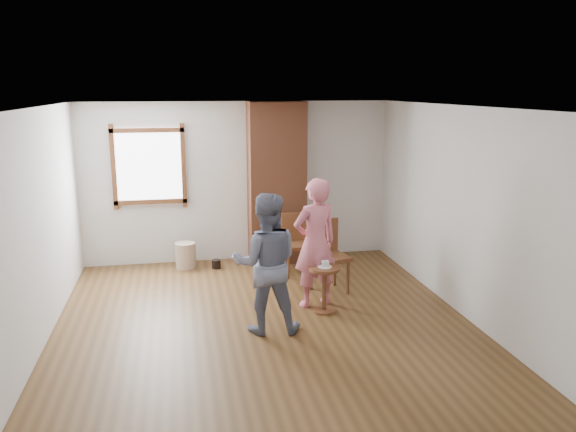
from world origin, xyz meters
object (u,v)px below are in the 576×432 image
at_px(stoneware_crock, 186,255).
at_px(dining_chair_left, 297,240).
at_px(side_table, 324,282).
at_px(person_pink, 315,243).
at_px(dining_chair_right, 327,252).
at_px(man, 266,263).

xyz_separation_m(stoneware_crock, dining_chair_left, (1.68, -0.59, 0.32)).
bearing_deg(dining_chair_left, stoneware_crock, 161.70).
distance_m(side_table, person_pink, 0.51).
bearing_deg(dining_chair_right, person_pink, -133.38).
bearing_deg(man, dining_chair_right, -124.00).
bearing_deg(stoneware_crock, man, -70.87).
bearing_deg(person_pink, side_table, 88.92).
xyz_separation_m(side_table, person_pink, (-0.06, 0.24, 0.45)).
distance_m(dining_chair_left, person_pink, 1.37).
distance_m(dining_chair_right, side_table, 0.82).
distance_m(side_table, man, 1.00).
height_order(stoneware_crock, man, man).
height_order(man, person_pink, person_pink).
distance_m(dining_chair_right, man, 1.60).
height_order(stoneware_crock, side_table, side_table).
distance_m(dining_chair_left, dining_chair_right, 0.85).
bearing_deg(dining_chair_left, dining_chair_right, -71.07).
relative_size(dining_chair_right, side_table, 1.68).
distance_m(stoneware_crock, dining_chair_right, 2.42).
bearing_deg(dining_chair_right, side_table, -120.62).
xyz_separation_m(side_table, man, (-0.81, -0.41, 0.43)).
height_order(dining_chair_left, man, man).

